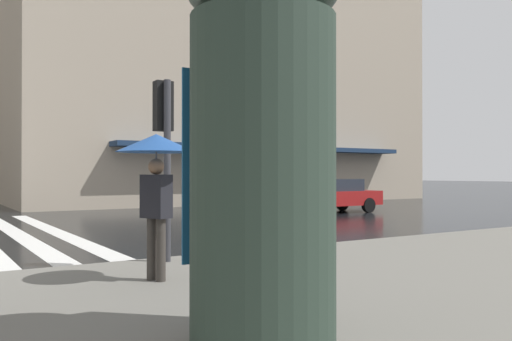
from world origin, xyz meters
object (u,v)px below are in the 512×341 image
Objects in this scene: traffic_signal_post at (164,131)px; pedestrian_far_down_pavement at (156,159)px; billboard_column at (263,148)px; car_red at (332,195)px.

traffic_signal_post reaches higher than pedestrian_far_down_pavement.
traffic_signal_post is at bearing -25.99° from pedestrian_far_down_pavement.
traffic_signal_post is (4.68, -1.03, 0.51)m from billboard_column.
pedestrian_far_down_pavement is at bearing 131.12° from car_red.
pedestrian_far_down_pavement is at bearing 154.01° from traffic_signal_post.
billboard_column is at bearing 138.00° from car_red.
billboard_column is 1.63× the size of pedestrian_far_down_pavement.
billboard_column reaches higher than traffic_signal_post.
pedestrian_far_down_pavement is (-10.39, 11.91, 1.07)m from car_red.
billboard_column is at bearing 174.97° from pedestrian_far_down_pavement.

